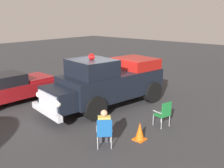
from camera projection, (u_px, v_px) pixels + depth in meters
ground_plane at (100, 106)px, 12.21m from camera, size 60.00×60.00×0.00m
vintage_fire_truck at (108, 81)px, 11.98m from camera, size 3.17×6.22×2.59m
classic_hot_rod at (10, 88)px, 12.61m from camera, size 2.10×4.45×1.46m
lawn_chair_near_truck at (104, 131)px, 8.27m from camera, size 0.69×0.69×1.02m
lawn_chair_by_car at (164, 112)px, 9.84m from camera, size 0.60×0.61×1.02m
spectator_seated at (104, 126)px, 8.37m from camera, size 0.64×0.64×1.29m
traffic_cone at (140, 132)px, 8.87m from camera, size 0.40×0.40×0.64m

